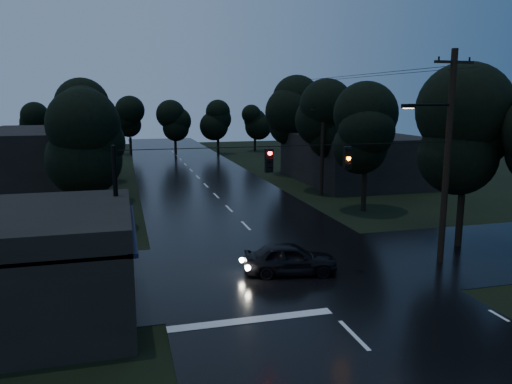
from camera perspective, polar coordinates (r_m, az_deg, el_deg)
name	(u,v)px	position (r m, az deg, el deg)	size (l,w,h in m)	color
main_road	(216,196)	(40.48, -4.57, -0.46)	(12.00, 120.00, 0.02)	black
cross_street	(287,268)	(23.58, 3.56, -8.65)	(60.00, 9.00, 0.02)	black
building_far_right	(353,158)	(48.31, 11.07, 3.83)	(10.00, 14.00, 4.40)	black
building_far_left	(46,157)	(49.82, -22.90, 3.74)	(10.00, 16.00, 5.00)	black
utility_pole_main	(446,153)	(24.93, 20.88, 4.14)	(3.50, 0.30, 10.00)	black
utility_pole_far	(322,148)	(40.35, 7.59, 5.02)	(2.00, 0.30, 7.50)	black
anchor_pole_left	(117,221)	(20.63, -15.59, -3.16)	(0.18, 0.18, 6.00)	black
span_signals	(308,158)	(21.64, 5.97, 3.85)	(15.00, 0.37, 1.12)	black
tree_corner_near	(466,134)	(28.01, 22.92, 6.16)	(4.48, 4.48, 9.44)	black
tree_left_a	(90,142)	(31.22, -18.46, 5.45)	(3.92, 3.92, 8.26)	black
tree_left_b	(87,128)	(39.20, -18.73, 6.94)	(4.20, 4.20, 8.85)	black
tree_left_c	(87,118)	(49.19, -18.77, 8.02)	(4.48, 4.48, 9.44)	black
tree_right_a	(366,131)	(35.09, 12.50, 6.87)	(4.20, 4.20, 8.85)	black
tree_right_b	(328,120)	(42.55, 8.25, 8.15)	(4.48, 4.48, 9.44)	black
tree_right_c	(295,112)	(52.07, 4.49, 9.08)	(4.76, 4.76, 10.03)	black
car	(290,258)	(22.62, 3.94, -7.59)	(1.69, 4.19, 1.43)	black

